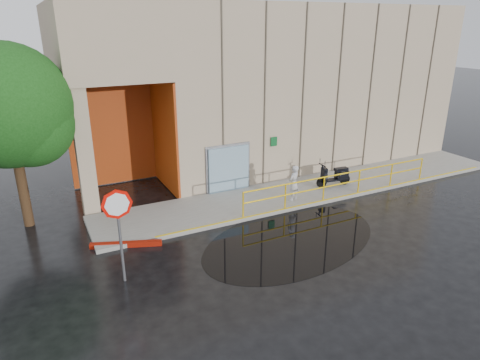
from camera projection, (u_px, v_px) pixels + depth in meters
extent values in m
plane|color=black|center=(300.00, 254.00, 14.07)|extent=(120.00, 120.00, 0.00)
cube|color=gray|center=(317.00, 188.00, 19.50)|extent=(20.00, 3.00, 0.15)
cube|color=tan|center=(282.00, 82.00, 24.43)|extent=(16.00, 10.00, 8.00)
cube|color=tan|center=(96.00, 38.00, 19.33)|extent=(4.00, 10.00, 3.00)
cube|color=tan|center=(85.00, 154.00, 16.19)|extent=(0.60, 0.60, 5.00)
cube|color=#B04510|center=(111.00, 132.00, 19.46)|extent=(3.80, 0.15, 4.90)
cube|color=#B04510|center=(164.00, 135.00, 18.82)|extent=(0.10, 3.50, 4.90)
cube|color=#89ACBC|center=(229.00, 169.00, 18.68)|extent=(1.90, 0.10, 2.00)
cube|color=slate|center=(228.00, 169.00, 18.74)|extent=(2.10, 0.06, 2.20)
cube|color=#0B4E1F|center=(274.00, 142.00, 19.37)|extent=(0.32, 0.04, 0.42)
cylinder|color=yellow|center=(343.00, 174.00, 18.10)|extent=(9.50, 0.06, 0.06)
cylinder|color=yellow|center=(342.00, 184.00, 18.26)|extent=(9.50, 0.06, 0.06)
imported|color=#BABABF|center=(294.00, 183.00, 17.75)|extent=(0.65, 0.56, 1.51)
cylinder|color=black|center=(322.00, 182.00, 19.27)|extent=(0.50, 0.15, 0.49)
cylinder|color=black|center=(345.00, 179.00, 19.67)|extent=(0.50, 0.15, 0.49)
cylinder|color=slate|center=(121.00, 243.00, 12.20)|extent=(0.08, 0.08, 2.53)
cylinder|color=red|center=(117.00, 204.00, 11.75)|extent=(0.87, 0.06, 0.87)
cylinder|color=white|center=(117.00, 205.00, 11.73)|extent=(0.69, 0.03, 0.69)
cube|color=maroon|center=(126.00, 244.00, 14.52)|extent=(2.31, 1.03, 0.18)
cube|color=black|center=(291.00, 239.00, 15.02)|extent=(8.03, 6.05, 0.01)
cylinder|color=black|center=(22.00, 185.00, 15.56)|extent=(0.36, 0.36, 3.21)
sphere|color=#245C17|center=(7.00, 106.00, 14.56)|extent=(4.30, 4.30, 4.30)
sphere|color=#245C17|center=(29.00, 124.00, 14.82)|extent=(3.01, 3.01, 3.01)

